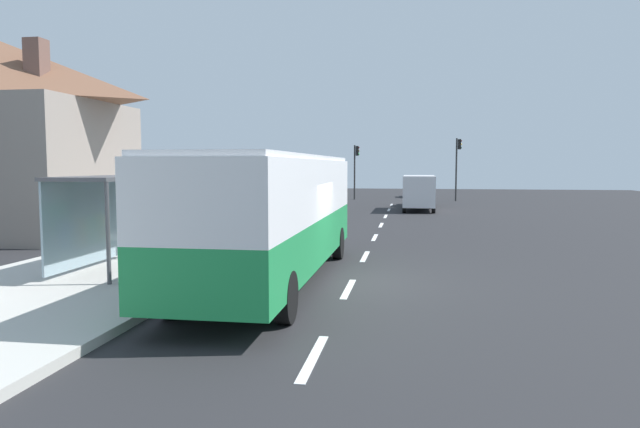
# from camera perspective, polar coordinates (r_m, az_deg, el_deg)

# --- Properties ---
(ground_plane) EXTENTS (56.00, 92.00, 0.04)m
(ground_plane) POSITION_cam_1_polar(r_m,az_deg,el_deg) (28.70, 5.58, -1.15)
(ground_plane) COLOR #262628
(sidewalk_platform) EXTENTS (6.20, 30.00, 0.18)m
(sidewalk_platform) POSITION_cam_1_polar(r_m,az_deg,el_deg) (18.60, -16.97, -4.25)
(sidewalk_platform) COLOR beige
(sidewalk_platform) RESTS_ON ground
(lane_stripe_seg_0) EXTENTS (0.16, 2.20, 0.01)m
(lane_stripe_seg_0) POSITION_cam_1_polar(r_m,az_deg,el_deg) (9.11, -0.69, -14.06)
(lane_stripe_seg_0) COLOR silver
(lane_stripe_seg_0) RESTS_ON ground
(lane_stripe_seg_1) EXTENTS (0.16, 2.20, 0.01)m
(lane_stripe_seg_1) POSITION_cam_1_polar(r_m,az_deg,el_deg) (13.89, 2.83, -7.44)
(lane_stripe_seg_1) COLOR silver
(lane_stripe_seg_1) RESTS_ON ground
(lane_stripe_seg_2) EXTENTS (0.16, 2.20, 0.01)m
(lane_stripe_seg_2) POSITION_cam_1_polar(r_m,az_deg,el_deg) (18.79, 4.49, -4.22)
(lane_stripe_seg_2) COLOR silver
(lane_stripe_seg_2) RESTS_ON ground
(lane_stripe_seg_3) EXTENTS (0.16, 2.20, 0.01)m
(lane_stripe_seg_3) POSITION_cam_1_polar(r_m,az_deg,el_deg) (23.73, 5.45, -2.34)
(lane_stripe_seg_3) COLOR silver
(lane_stripe_seg_3) RESTS_ON ground
(lane_stripe_seg_4) EXTENTS (0.16, 2.20, 0.01)m
(lane_stripe_seg_4) POSITION_cam_1_polar(r_m,az_deg,el_deg) (28.69, 6.08, -1.10)
(lane_stripe_seg_4) COLOR silver
(lane_stripe_seg_4) RESTS_ON ground
(lane_stripe_seg_5) EXTENTS (0.16, 2.20, 0.01)m
(lane_stripe_seg_5) POSITION_cam_1_polar(r_m,az_deg,el_deg) (33.66, 6.52, -0.24)
(lane_stripe_seg_5) COLOR silver
(lane_stripe_seg_5) RESTS_ON ground
(lane_stripe_seg_6) EXTENTS (0.16, 2.20, 0.01)m
(lane_stripe_seg_6) POSITION_cam_1_polar(r_m,az_deg,el_deg) (38.64, 6.85, 0.41)
(lane_stripe_seg_6) COLOR silver
(lane_stripe_seg_6) RESTS_ON ground
(lane_stripe_seg_7) EXTENTS (0.16, 2.20, 0.01)m
(lane_stripe_seg_7) POSITION_cam_1_polar(r_m,az_deg,el_deg) (43.62, 7.11, 0.91)
(lane_stripe_seg_7) COLOR silver
(lane_stripe_seg_7) RESTS_ON ground
(bus) EXTENTS (2.56, 11.01, 3.21)m
(bus) POSITION_cam_1_polar(r_m,az_deg,el_deg) (14.50, -4.63, 0.41)
(bus) COLOR #1E8C47
(bus) RESTS_ON ground
(white_van) EXTENTS (2.05, 5.21, 2.30)m
(white_van) POSITION_cam_1_polar(r_m,az_deg,el_deg) (38.28, 9.78, 2.34)
(white_van) COLOR silver
(white_van) RESTS_ON ground
(sedan_near) EXTENTS (1.90, 4.43, 1.52)m
(sedan_near) POSITION_cam_1_polar(r_m,az_deg,el_deg) (42.68, 9.83, 1.85)
(sedan_near) COLOR black
(sedan_near) RESTS_ON ground
(sedan_far) EXTENTS (2.02, 4.49, 1.52)m
(sedan_far) POSITION_cam_1_polar(r_m,az_deg,el_deg) (54.78, 9.67, 2.49)
(sedan_far) COLOR #B7B7BC
(sedan_far) RESTS_ON ground
(recycling_bin_blue) EXTENTS (0.52, 0.52, 0.95)m
(recycling_bin_blue) POSITION_cam_1_polar(r_m,az_deg,el_deg) (18.55, -9.61, -2.37)
(recycling_bin_blue) COLOR blue
(recycling_bin_blue) RESTS_ON sidewalk_platform
(recycling_bin_orange) EXTENTS (0.52, 0.52, 0.95)m
(recycling_bin_orange) POSITION_cam_1_polar(r_m,az_deg,el_deg) (19.21, -8.95, -2.11)
(recycling_bin_orange) COLOR orange
(recycling_bin_orange) RESTS_ON sidewalk_platform
(recycling_bin_green) EXTENTS (0.52, 0.52, 0.95)m
(recycling_bin_green) POSITION_cam_1_polar(r_m,az_deg,el_deg) (19.87, -8.32, -1.87)
(recycling_bin_green) COLOR green
(recycling_bin_green) RESTS_ON sidewalk_platform
(recycling_bin_yellow) EXTENTS (0.52, 0.52, 0.95)m
(recycling_bin_yellow) POSITION_cam_1_polar(r_m,az_deg,el_deg) (20.54, -7.74, -1.65)
(recycling_bin_yellow) COLOR yellow
(recycling_bin_yellow) RESTS_ON sidewalk_platform
(traffic_light_near_side) EXTENTS (0.49, 0.28, 5.23)m
(traffic_light_near_side) POSITION_cam_1_polar(r_m,az_deg,el_deg) (49.39, 13.50, 5.28)
(traffic_light_near_side) COLOR #2D2D2D
(traffic_light_near_side) RESTS_ON ground
(traffic_light_far_side) EXTENTS (0.49, 0.28, 4.74)m
(traffic_light_far_side) POSITION_cam_1_polar(r_m,az_deg,el_deg) (50.27, 3.57, 5.05)
(traffic_light_far_side) COLOR #2D2D2D
(traffic_light_far_side) RESTS_ON ground
(house_behind_platform) EXTENTS (9.40, 7.46, 8.13)m
(house_behind_platform) POSITION_cam_1_polar(r_m,az_deg,el_deg) (27.65, -29.06, 6.71)
(house_behind_platform) COLOR gray
(house_behind_platform) RESTS_ON ground
(bus_shelter) EXTENTS (1.80, 4.00, 2.50)m
(bus_shelter) POSITION_cam_1_polar(r_m,az_deg,el_deg) (16.40, -20.67, 1.52)
(bus_shelter) COLOR #4C4C51
(bus_shelter) RESTS_ON sidewalk_platform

